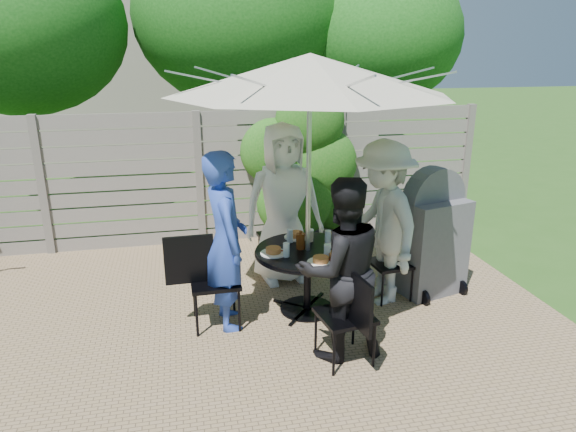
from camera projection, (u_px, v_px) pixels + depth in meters
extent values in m
plane|color=#2B531A|center=(221.00, 362.00, 4.50)|extent=(60.00, 60.00, 0.00)
cube|color=#8B7050|center=(217.00, 332.00, 4.96)|extent=(7.00, 6.00, 0.02)
cube|color=gray|center=(199.00, 179.00, 7.00)|extent=(8.00, 0.10, 1.85)
ellipsoid|color=#185A14|center=(302.00, 178.00, 7.15)|extent=(1.20, 0.70, 1.80)
cube|color=gray|center=(182.00, 53.00, 14.88)|extent=(10.00, 6.00, 5.00)
ellipsoid|color=#134C11|center=(18.00, 24.00, 7.73)|extent=(3.20, 3.20, 2.72)
ellipsoid|color=#134C11|center=(244.00, 15.00, 8.82)|extent=(3.80, 3.80, 3.23)
ellipsoid|color=#134C11|center=(379.00, 36.00, 8.72)|extent=(2.80, 2.80, 2.38)
cylinder|color=black|center=(308.00, 251.00, 5.17)|extent=(1.15, 1.15, 0.03)
cylinder|color=black|center=(307.00, 282.00, 5.27)|extent=(0.08, 0.08, 0.68)
cylinder|color=black|center=(307.00, 309.00, 5.37)|extent=(0.57, 0.57, 0.04)
cylinder|color=silver|center=(308.00, 199.00, 5.00)|extent=(0.05, 0.05, 2.45)
cone|color=#BDB49D|center=(310.00, 74.00, 4.64)|extent=(2.91, 2.91, 0.37)
cube|color=black|center=(280.00, 237.00, 6.09)|extent=(0.52, 0.52, 0.04)
cube|color=black|center=(275.00, 211.00, 6.22)|extent=(0.08, 0.48, 0.49)
imported|color=white|center=(283.00, 204.00, 5.84)|extent=(0.97, 0.68, 1.87)
cube|color=black|center=(215.00, 282.00, 4.96)|extent=(0.47, 0.47, 0.04)
cube|color=black|center=(189.00, 260.00, 4.83)|extent=(0.47, 0.04, 0.48)
imported|color=#2845AD|center=(226.00, 241.00, 4.87)|extent=(0.48, 0.68, 1.75)
cube|color=black|center=(345.00, 316.00, 4.38)|extent=(0.49, 0.49, 0.03)
cube|color=black|center=(358.00, 302.00, 4.11)|extent=(0.09, 0.44, 0.45)
imported|color=black|center=(341.00, 270.00, 4.37)|extent=(0.85, 0.70, 1.64)
cube|color=black|center=(390.00, 264.00, 5.53)|extent=(0.44, 0.44, 0.03)
cube|color=black|center=(408.00, 243.00, 5.52)|extent=(0.40, 0.07, 0.41)
imported|color=beige|center=(383.00, 224.00, 5.35)|extent=(0.76, 1.20, 1.76)
cylinder|color=white|center=(296.00, 237.00, 5.49)|extent=(0.26, 0.26, 0.01)
cylinder|color=#BC7137|center=(296.00, 234.00, 5.48)|extent=(0.15, 0.15, 0.05)
cylinder|color=white|center=(273.00, 253.00, 5.06)|extent=(0.26, 0.26, 0.01)
cylinder|color=#BC7137|center=(273.00, 250.00, 5.05)|extent=(0.15, 0.15, 0.05)
cylinder|color=white|center=(321.00, 262.00, 4.84)|extent=(0.26, 0.26, 0.01)
cylinder|color=#BC7137|center=(321.00, 259.00, 4.83)|extent=(0.15, 0.15, 0.05)
cylinder|color=white|center=(341.00, 245.00, 5.27)|extent=(0.26, 0.26, 0.01)
cylinder|color=#BC7137|center=(341.00, 242.00, 5.26)|extent=(0.15, 0.15, 0.05)
cylinder|color=white|center=(336.00, 258.00, 4.94)|extent=(0.24, 0.24, 0.01)
cylinder|color=#BC7137|center=(336.00, 255.00, 4.93)|extent=(0.14, 0.14, 0.05)
cylinder|color=silver|center=(290.00, 236.00, 5.35)|extent=(0.07, 0.07, 0.14)
cylinder|color=silver|center=(286.00, 250.00, 4.97)|extent=(0.07, 0.07, 0.14)
cylinder|color=silver|center=(327.00, 251.00, 4.94)|extent=(0.07, 0.07, 0.14)
cylinder|color=silver|center=(328.00, 237.00, 5.31)|extent=(0.07, 0.07, 0.14)
cylinder|color=#59280C|center=(301.00, 241.00, 5.17)|extent=(0.09, 0.09, 0.16)
cylinder|color=#C6B293|center=(310.00, 236.00, 5.37)|extent=(0.08, 0.08, 0.12)
cube|color=#56565A|center=(429.00, 246.00, 5.68)|extent=(0.81, 0.70, 1.08)
cylinder|color=#56565A|center=(433.00, 199.00, 5.51)|extent=(0.74, 0.39, 0.71)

